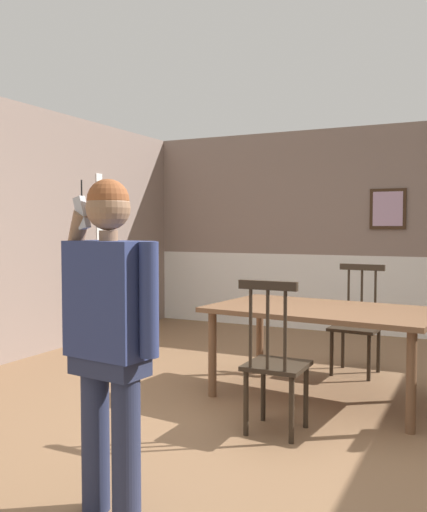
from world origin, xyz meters
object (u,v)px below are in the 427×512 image
object	(u,v)px
chair_by_doorway	(275,362)
person_figure	(110,325)
dining_table	(323,317)
chair_at_table_head	(357,323)

from	to	relation	value
chair_by_doorway	person_figure	distance (m)	1.50
dining_table	chair_by_doorway	world-z (taller)	chair_by_doorway
chair_at_table_head	person_figure	world-z (taller)	person_figure
dining_table	chair_by_doorway	size ratio (longest dim) A/B	1.79
chair_by_doorway	person_figure	world-z (taller)	person_figure
chair_at_table_head	dining_table	bearing A→B (deg)	88.73
person_figure	chair_by_doorway	bearing A→B (deg)	-96.74
dining_table	chair_by_doorway	xyz separation A→B (m)	(-0.09, -0.92, -0.18)
chair_at_table_head	person_figure	size ratio (longest dim) A/B	0.64
chair_by_doorway	chair_at_table_head	bearing A→B (deg)	84.71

